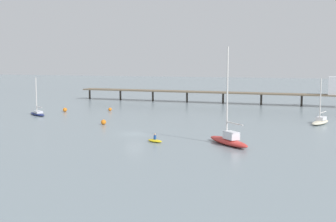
# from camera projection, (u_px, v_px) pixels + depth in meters

# --- Properties ---
(ground_plane) EXTENTS (400.00, 400.00, 0.00)m
(ground_plane) POSITION_uv_depth(u_px,v_px,m) (135.00, 134.00, 66.30)
(ground_plane) COLOR gray
(pier) EXTENTS (67.35, 6.97, 7.00)m
(pier) POSITION_uv_depth(u_px,v_px,m) (243.00, 90.00, 108.64)
(pier) COLOR brown
(pier) RESTS_ON ground_plane
(sailboat_red) EXTENTS (6.88, 7.07, 12.61)m
(sailboat_red) POSITION_uv_depth(u_px,v_px,m) (229.00, 139.00, 57.77)
(sailboat_red) COLOR red
(sailboat_red) RESTS_ON ground_plane
(sailboat_navy) EXTENTS (5.92, 5.03, 7.40)m
(sailboat_navy) POSITION_uv_depth(u_px,v_px,m) (38.00, 113.00, 87.96)
(sailboat_navy) COLOR navy
(sailboat_navy) RESTS_ON ground_plane
(sailboat_cream) EXTENTS (3.87, 6.40, 7.79)m
(sailboat_cream) POSITION_uv_depth(u_px,v_px,m) (320.00, 121.00, 76.02)
(sailboat_cream) COLOR beige
(sailboat_cream) RESTS_ON ground_plane
(dinghy_yellow) EXTENTS (2.57, 1.97, 1.14)m
(dinghy_yellow) POSITION_uv_depth(u_px,v_px,m) (155.00, 140.00, 59.85)
(dinghy_yellow) COLOR yellow
(dinghy_yellow) RESTS_ON ground_plane
(mooring_buoy_near) EXTENTS (0.73, 0.73, 0.73)m
(mooring_buoy_near) POSITION_uv_depth(u_px,v_px,m) (110.00, 109.00, 94.82)
(mooring_buoy_near) COLOR orange
(mooring_buoy_near) RESTS_ON ground_plane
(mooring_buoy_inner) EXTENTS (0.87, 0.87, 0.87)m
(mooring_buoy_inner) POSITION_uv_depth(u_px,v_px,m) (103.00, 122.00, 75.36)
(mooring_buoy_inner) COLOR orange
(mooring_buoy_inner) RESTS_ON ground_plane
(mooring_buoy_outer) EXTENTS (0.88, 0.88, 0.88)m
(mooring_buoy_outer) POSITION_uv_depth(u_px,v_px,m) (65.00, 110.00, 93.40)
(mooring_buoy_outer) COLOR orange
(mooring_buoy_outer) RESTS_ON ground_plane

